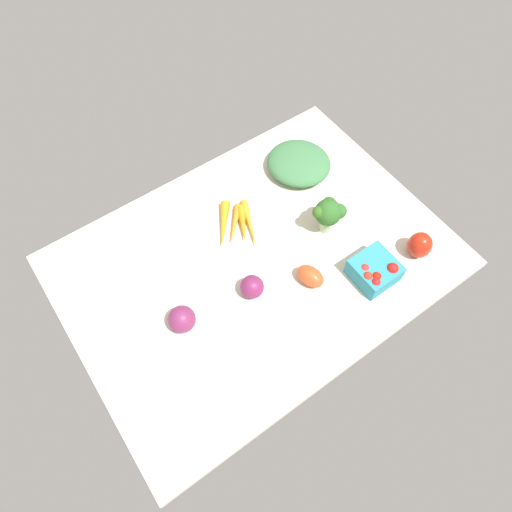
% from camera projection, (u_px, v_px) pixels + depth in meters
% --- Properties ---
extents(tablecloth, '(1.04, 0.76, 0.02)m').
position_uv_depth(tablecloth, '(256.00, 261.00, 1.31)').
color(tablecloth, beige).
rests_on(tablecloth, ground).
extents(red_onion_near_basket, '(0.07, 0.07, 0.07)m').
position_uv_depth(red_onion_near_basket, '(182.00, 319.00, 1.18)').
color(red_onion_near_basket, '#772955').
rests_on(red_onion_near_basket, tablecloth).
extents(broccoli_head, '(0.09, 0.08, 0.12)m').
position_uv_depth(broccoli_head, '(329.00, 212.00, 1.29)').
color(broccoli_head, '#9BBC88').
rests_on(broccoli_head, tablecloth).
extents(carrot_bunch, '(0.16, 0.20, 0.03)m').
position_uv_depth(carrot_bunch, '(236.00, 225.00, 1.35)').
color(carrot_bunch, orange).
rests_on(carrot_bunch, tablecloth).
extents(roma_tomato, '(0.07, 0.09, 0.05)m').
position_uv_depth(roma_tomato, '(310.00, 276.00, 1.25)').
color(roma_tomato, '#D15025').
rests_on(roma_tomato, tablecloth).
extents(berry_basket, '(0.11, 0.11, 0.07)m').
position_uv_depth(berry_basket, '(375.00, 271.00, 1.25)').
color(berry_basket, teal).
rests_on(berry_basket, tablecloth).
extents(leafy_greens_clump, '(0.26, 0.26, 0.06)m').
position_uv_depth(leafy_greens_clump, '(299.00, 163.00, 1.44)').
color(leafy_greens_clump, '#3E7546').
rests_on(leafy_greens_clump, tablecloth).
extents(bell_pepper_red, '(0.09, 0.09, 0.08)m').
position_uv_depth(bell_pepper_red, '(420.00, 245.00, 1.28)').
color(bell_pepper_red, red).
rests_on(bell_pepper_red, tablecloth).
extents(red_onion_center, '(0.06, 0.06, 0.06)m').
position_uv_depth(red_onion_center, '(252.00, 287.00, 1.23)').
color(red_onion_center, '#772452').
rests_on(red_onion_center, tablecloth).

